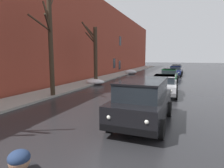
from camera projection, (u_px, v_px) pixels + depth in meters
left_sidewalk_slab at (88, 82)px, 20.47m from camera, size 2.54×80.00×0.13m
brick_townhouse_facade at (73, 32)px, 20.35m from camera, size 0.63×80.00×10.63m
snow_bank_mid_block_left at (131, 72)px, 30.83m from camera, size 1.85×1.13×0.69m
snow_bank_along_right_kerb at (95, 82)px, 19.27m from camera, size 1.92×1.18×0.54m
bare_tree_second_along_sidewalk at (50, 45)px, 12.82m from camera, size 2.40×3.48×7.17m
bare_tree_mid_block at (95, 53)px, 19.31m from camera, size 1.42×1.82×6.00m
suv_black_approaching_near_lane at (143, 100)px, 7.95m from camera, size 2.17×4.50×1.82m
sedan_silver_parked_kerbside_close at (164, 85)px, 13.97m from camera, size 2.02×4.45×1.42m
sedan_green_parked_kerbside_mid at (169, 75)px, 21.00m from camera, size 1.92×3.97×1.42m
sedan_darkblue_parked_far_down_block at (175, 71)px, 27.74m from camera, size 1.83×4.00×1.42m
sedan_grey_queued_behind_truck at (176, 69)px, 33.09m from camera, size 2.17×4.22×1.42m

